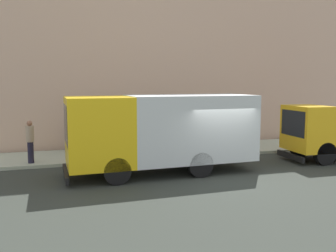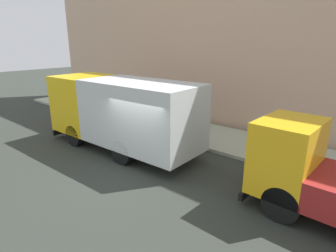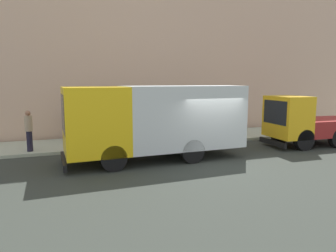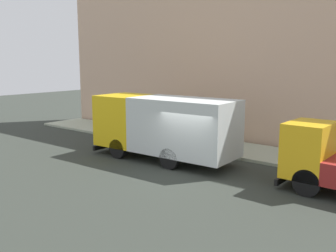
{
  "view_description": "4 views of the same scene",
  "coord_description": "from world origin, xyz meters",
  "px_view_note": "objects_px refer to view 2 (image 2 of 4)",
  "views": [
    {
      "loc": [
        -12.26,
        5.8,
        3.46
      ],
      "look_at": [
        1.55,
        1.64,
        1.73
      ],
      "focal_mm": 38.81,
      "sensor_mm": 36.0,
      "label": 1
    },
    {
      "loc": [
        -6.38,
        -6.65,
        4.43
      ],
      "look_at": [
        1.04,
        -0.33,
        1.46
      ],
      "focal_mm": 29.74,
      "sensor_mm": 36.0,
      "label": 2
    },
    {
      "loc": [
        -10.92,
        5.72,
        3.17
      ],
      "look_at": [
        0.66,
        1.62,
        1.38
      ],
      "focal_mm": 33.14,
      "sensor_mm": 36.0,
      "label": 3
    },
    {
      "loc": [
        -12.5,
        -8.7,
        4.64
      ],
      "look_at": [
        1.03,
        1.93,
        1.62
      ],
      "focal_mm": 39.88,
      "sensor_mm": 36.0,
      "label": 4
    }
  ],
  "objects_px": {
    "pedestrian_third": "(102,100)",
    "pedestrian_standing": "(153,103)",
    "small_flatbed_truck": "(328,179)",
    "traffic_cone_orange": "(120,116)",
    "pedestrian_walking": "(147,99)",
    "large_utility_truck": "(121,111)"
  },
  "relations": [
    {
      "from": "small_flatbed_truck",
      "to": "traffic_cone_orange",
      "type": "height_order",
      "value": "small_flatbed_truck"
    },
    {
      "from": "small_flatbed_truck",
      "to": "pedestrian_third",
      "type": "bearing_deg",
      "value": 80.68
    },
    {
      "from": "pedestrian_walking",
      "to": "pedestrian_third",
      "type": "bearing_deg",
      "value": -81.58
    },
    {
      "from": "large_utility_truck",
      "to": "small_flatbed_truck",
      "type": "distance_m",
      "value": 7.75
    },
    {
      "from": "large_utility_truck",
      "to": "traffic_cone_orange",
      "type": "xyz_separation_m",
      "value": [
        2.42,
        3.03,
        -1.24
      ]
    },
    {
      "from": "pedestrian_third",
      "to": "small_flatbed_truck",
      "type": "bearing_deg",
      "value": 166.46
    },
    {
      "from": "small_flatbed_truck",
      "to": "traffic_cone_orange",
      "type": "distance_m",
      "value": 11.02
    },
    {
      "from": "pedestrian_walking",
      "to": "pedestrian_third",
      "type": "distance_m",
      "value": 2.75
    },
    {
      "from": "pedestrian_third",
      "to": "pedestrian_standing",
      "type": "bearing_deg",
      "value": -154.48
    },
    {
      "from": "large_utility_truck",
      "to": "small_flatbed_truck",
      "type": "xyz_separation_m",
      "value": [
        0.14,
        -7.73,
        -0.55
      ]
    },
    {
      "from": "small_flatbed_truck",
      "to": "pedestrian_third",
      "type": "height_order",
      "value": "small_flatbed_truck"
    },
    {
      "from": "small_flatbed_truck",
      "to": "pedestrian_third",
      "type": "relative_size",
      "value": 2.67
    },
    {
      "from": "small_flatbed_truck",
      "to": "pedestrian_standing",
      "type": "xyz_separation_m",
      "value": [
        3.98,
        9.81,
        -0.13
      ]
    },
    {
      "from": "pedestrian_walking",
      "to": "large_utility_truck",
      "type": "bearing_deg",
      "value": -12.06
    },
    {
      "from": "pedestrian_walking",
      "to": "pedestrian_third",
      "type": "xyz_separation_m",
      "value": [
        -2.24,
        1.59,
        0.08
      ]
    },
    {
      "from": "small_flatbed_truck",
      "to": "pedestrian_walking",
      "type": "bearing_deg",
      "value": 68.63
    },
    {
      "from": "large_utility_truck",
      "to": "pedestrian_walking",
      "type": "distance_m",
      "value": 5.93
    },
    {
      "from": "pedestrian_walking",
      "to": "small_flatbed_truck",
      "type": "bearing_deg",
      "value": 20.57
    },
    {
      "from": "traffic_cone_orange",
      "to": "large_utility_truck",
      "type": "bearing_deg",
      "value": -128.55
    },
    {
      "from": "traffic_cone_orange",
      "to": "pedestrian_standing",
      "type": "bearing_deg",
      "value": -28.99
    },
    {
      "from": "large_utility_truck",
      "to": "traffic_cone_orange",
      "type": "distance_m",
      "value": 4.07
    },
    {
      "from": "small_flatbed_truck",
      "to": "pedestrian_walking",
      "type": "relative_size",
      "value": 2.85
    }
  ]
}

